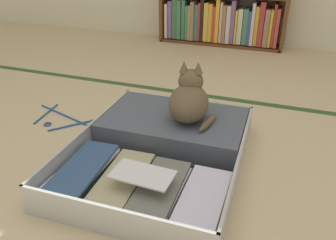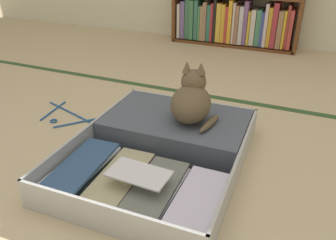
{
  "view_description": "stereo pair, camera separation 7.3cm",
  "coord_description": "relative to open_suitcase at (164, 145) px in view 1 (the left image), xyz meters",
  "views": [
    {
      "loc": [
        0.46,
        -0.9,
        0.87
      ],
      "look_at": [
        0.03,
        0.27,
        0.21
      ],
      "focal_mm": 36.3,
      "sensor_mm": 36.0,
      "label": 1
    },
    {
      "loc": [
        0.53,
        -0.88,
        0.87
      ],
      "look_at": [
        0.03,
        0.27,
        0.21
      ],
      "focal_mm": 36.3,
      "sensor_mm": 36.0,
      "label": 2
    }
  ],
  "objects": [
    {
      "name": "clothes_hanger",
      "position": [
        -0.66,
        0.13,
        -0.05
      ],
      "size": [
        0.43,
        0.29,
        0.01
      ],
      "color": "#235697",
      "rests_on": "ground_plane"
    },
    {
      "name": "ground_plane",
      "position": [
        0.01,
        -0.32,
        -0.05
      ],
      "size": [
        10.0,
        10.0,
        0.0
      ],
      "primitive_type": "plane",
      "color": "#CEB88C"
    },
    {
      "name": "open_suitcase",
      "position": [
        0.0,
        0.0,
        0.0
      ],
      "size": [
        0.72,
        0.91,
        0.13
      ],
      "color": "#B3B5B5",
      "rests_on": "ground_plane"
    },
    {
      "name": "tatami_border",
      "position": [
        0.01,
        0.72,
        -0.05
      ],
      "size": [
        4.8,
        0.05,
        0.0
      ],
      "color": "#32522B",
      "rests_on": "ground_plane"
    },
    {
      "name": "black_cat",
      "position": [
        0.07,
        0.16,
        0.17
      ],
      "size": [
        0.24,
        0.27,
        0.27
      ],
      "color": "brown",
      "rests_on": "open_suitcase"
    }
  ]
}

